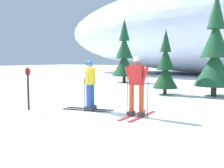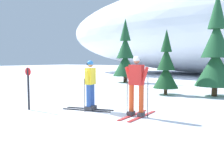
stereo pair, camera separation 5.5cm
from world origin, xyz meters
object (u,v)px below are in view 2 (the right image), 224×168
(pine_tree_far_left, at_px, (125,56))
(pine_tree_center_left, at_px, (166,67))
(skier_red_jacket, at_px, (137,85))
(trail_marker_post, at_px, (28,86))
(pine_tree_center, at_px, (216,53))
(skier_yellow_jacket, at_px, (90,85))

(pine_tree_far_left, bearing_deg, pine_tree_center_left, -42.23)
(pine_tree_far_left, relative_size, pine_tree_center_left, 1.49)
(skier_red_jacket, height_order, trail_marker_post, skier_red_jacket)
(pine_tree_far_left, bearing_deg, pine_tree_center, -28.62)
(pine_tree_far_left, bearing_deg, skier_red_jacket, -56.76)
(skier_yellow_jacket, xyz_separation_m, pine_tree_far_left, (-4.80, 10.07, 1.13))
(pine_tree_center_left, xyz_separation_m, pine_tree_center, (2.14, 0.77, 0.67))
(skier_yellow_jacket, height_order, pine_tree_center, pine_tree_center)
(skier_yellow_jacket, relative_size, skier_red_jacket, 0.98)
(skier_yellow_jacket, distance_m, trail_marker_post, 2.13)
(pine_tree_far_left, xyz_separation_m, pine_tree_center, (7.47, -4.08, 0.01))
(pine_tree_center, bearing_deg, skier_yellow_jacket, -113.97)
(skier_yellow_jacket, xyz_separation_m, trail_marker_post, (-1.80, -1.14, -0.05))
(pine_tree_far_left, bearing_deg, skier_yellow_jacket, -64.50)
(pine_tree_center_left, bearing_deg, skier_yellow_jacket, -95.78)
(pine_tree_center_left, height_order, trail_marker_post, pine_tree_center_left)
(pine_tree_center_left, distance_m, pine_tree_center, 2.37)
(pine_tree_far_left, distance_m, pine_tree_center_left, 7.23)
(skier_red_jacket, bearing_deg, pine_tree_center_left, 103.63)
(skier_yellow_jacket, distance_m, pine_tree_far_left, 11.22)
(skier_yellow_jacket, relative_size, trail_marker_post, 1.24)
(pine_tree_far_left, relative_size, trail_marker_post, 3.29)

